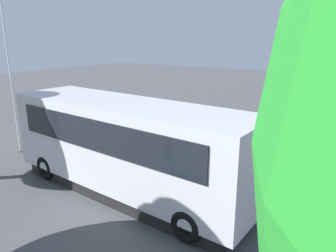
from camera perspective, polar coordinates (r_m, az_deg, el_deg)
name	(u,v)px	position (r m, az deg, el deg)	size (l,w,h in m)	color
ground_plane	(174,143)	(16.44, 1.17, -3.16)	(80.00, 80.00, 0.00)	#4C4C51
tour_bus	(126,148)	(10.94, -7.52, -4.04)	(9.44, 3.05, 3.25)	silver
spectator_far_left	(207,147)	(12.79, 7.16, -3.76)	(0.58, 0.34, 1.80)	black
spectator_left	(188,142)	(13.28, 3.64, -2.96)	(0.57, 0.33, 1.79)	#473823
spectator_centre	(165,141)	(13.60, -0.49, -2.67)	(0.58, 0.34, 1.73)	black
spectator_right	(142,137)	(14.22, -4.73, -1.91)	(0.58, 0.36, 1.72)	#473823
parked_motorcycle_silver	(224,174)	(11.86, 10.16, -8.61)	(2.03, 0.70, 0.99)	black
stunt_motorcycle	(147,111)	(19.43, -3.89, 2.77)	(1.91, 1.12, 1.60)	black
flagpole	(10,77)	(16.19, -26.63, 8.00)	(0.78, 0.36, 7.29)	silver
bay_line_a	(291,158)	(15.49, 21.44, -5.48)	(0.33, 4.53, 0.01)	white
bay_line_b	(232,147)	(16.25, 11.52, -3.70)	(0.29, 3.90, 0.01)	white
bay_line_c	(183,137)	(17.45, 2.76, -2.03)	(0.31, 4.16, 0.01)	white
bay_line_d	(142,129)	(19.01, -4.71, -0.57)	(0.34, 4.80, 0.01)	white
bay_line_e	(107,122)	(20.86, -10.94, 0.67)	(0.34, 4.86, 0.01)	white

